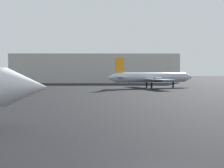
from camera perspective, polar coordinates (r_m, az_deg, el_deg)
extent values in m
cone|color=white|center=(23.78, -18.41, -0.66)|extent=(4.12, 3.80, 3.47)
cylinder|color=#B2BCCC|center=(81.94, 8.98, 1.47)|extent=(23.58, 10.91, 3.10)
cone|color=#B2BCCC|center=(89.37, 16.67, 1.49)|extent=(4.24, 4.06, 3.10)
cone|color=#B2BCCC|center=(76.26, -0.04, 1.42)|extent=(4.24, 4.06, 3.10)
cube|color=#B2BCCC|center=(81.38, 8.24, 1.14)|extent=(11.50, 22.67, 0.20)
cube|color=#B2BCCC|center=(77.00, 1.44, 1.66)|extent=(4.15, 7.14, 0.13)
cube|color=orange|center=(77.16, 1.73, 4.19)|extent=(2.55, 1.11, 4.33)
cylinder|color=#4C4C54|center=(85.51, 7.30, 1.12)|extent=(2.81, 2.21, 1.47)
cylinder|color=#4C4C54|center=(78.00, 10.20, 0.95)|extent=(2.81, 2.21, 1.47)
cube|color=black|center=(86.00, 13.43, -0.14)|extent=(0.52, 0.52, 1.80)
cube|color=black|center=(82.90, 7.70, -0.20)|extent=(0.52, 0.52, 1.80)
cube|color=black|center=(80.02, 8.79, -0.31)|extent=(0.52, 0.52, 1.80)
cube|color=#B7B7B2|center=(122.69, -3.70, 3.42)|extent=(75.99, 18.04, 13.19)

